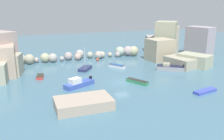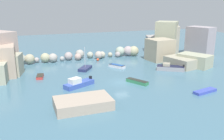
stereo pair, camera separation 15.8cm
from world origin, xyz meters
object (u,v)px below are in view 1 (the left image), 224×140
Objects in this scene: moored_boat_3 at (137,82)px; moored_boat_7 at (117,66)px; moored_boat_0 at (65,99)px; moored_boat_1 at (85,68)px; moored_boat_5 at (170,68)px; channel_buoy at (98,60)px; moored_boat_2 at (40,77)px; moored_boat_4 at (205,91)px; moored_boat_6 at (78,83)px; stone_dock at (83,103)px.

moored_boat_7 reaches higher than moored_boat_3.
moored_boat_1 is (7.33, 16.47, 0.04)m from moored_boat_0.
channel_buoy is at bearing -15.14° from moored_boat_5.
moored_boat_2 reaches higher than moored_boat_4.
moored_boat_3 is at bearing -117.12° from moored_boat_1.
moored_boat_5 is (27.50, -3.97, 0.29)m from moored_boat_2.
moored_boat_2 is 19.25m from moored_boat_3.
moored_boat_6 is (-19.06, 10.17, 0.39)m from moored_boat_4.
moored_boat_1 is 25.77m from moored_boat_4.
moored_boat_2 is at bearing -46.72° from moored_boat_4.
moored_boat_4 is (22.45, -4.40, -0.06)m from moored_boat_0.
moored_boat_1 is at bearing -125.03° from channel_buoy.
moored_boat_2 is at bearing 105.24° from stone_dock.
moored_boat_4 is at bearing -116.37° from moored_boat_2.
moored_boat_1 is at bearing 12.39° from moored_boat_0.
moored_boat_3 is 0.74× the size of moored_boat_6.
stone_dock is 2.47× the size of moored_boat_0.
moored_boat_4 is at bearing 113.87° from moored_boat_5.
moored_boat_0 is at bearing -159.89° from moored_boat_2.
channel_buoy reaches higher than moored_boat_3.
moored_boat_0 is at bearing -117.69° from channel_buoy.
moored_boat_1 reaches higher than moored_boat_4.
moored_boat_6 reaches higher than moored_boat_4.
channel_buoy is 0.21× the size of moored_boat_0.
moored_boat_1 is at bearing 12.61° from moored_boat_5.
moored_boat_2 reaches higher than moored_boat_0.
moored_boat_1 is (5.29, 19.84, -0.40)m from stone_dock.
moored_boat_2 is at bearing 25.61° from moored_boat_5.
moored_boat_3 is (1.51, -19.98, -0.02)m from channel_buoy.
stone_dock is 1.71× the size of moored_boat_4.
moored_boat_6 is at bearing -116.77° from channel_buoy.
channel_buoy is at bearing -0.21° from moored_boat_1.
channel_buoy is (10.49, 27.24, -0.38)m from stone_dock.
moored_boat_4 is at bearing -11.69° from moored_boat_7.
stone_dock is at bearing -160.12° from moored_boat_1.
moored_boat_5 is 1.04× the size of moored_boat_6.
moored_boat_7 is (14.72, 15.89, 0.05)m from moored_boat_0.
moored_boat_3 is 12.02m from moored_boat_7.
stone_dock is 1.33× the size of moored_boat_6.
moored_boat_5 reaches higher than moored_boat_2.
moored_boat_0 is 6.71m from moored_boat_6.
moored_boat_2 is at bearing -145.82° from channel_buoy.
moored_boat_2 is at bearing 140.87° from moored_boat_1.
moored_boat_3 is 1.09× the size of moored_boat_7.
channel_buoy is at bearing 162.85° from moored_boat_7.
moored_boat_5 is 21.87m from moored_boat_6.
moored_boat_4 is (8.42, -8.29, -0.09)m from moored_boat_3.
moored_boat_4 is 21.72m from moored_boat_7.
moored_boat_3 is (16.62, -9.72, 0.04)m from moored_boat_2.
moored_boat_5 reaches higher than stone_dock.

